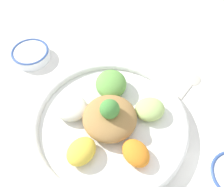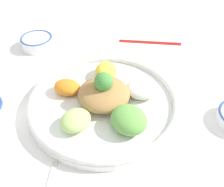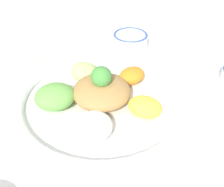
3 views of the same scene
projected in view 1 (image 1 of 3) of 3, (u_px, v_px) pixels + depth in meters
name	position (u px, v px, depth m)	size (l,w,h in m)	color
ground_plane	(109.00, 141.00, 0.65)	(2.40, 2.40, 0.00)	white
salad_platter	(109.00, 121.00, 0.66)	(0.40, 0.40, 0.11)	white
sauce_bowl_red	(31.00, 54.00, 0.80)	(0.11, 0.11, 0.03)	white
serving_spoon_main	(191.00, 83.00, 0.76)	(0.12, 0.07, 0.01)	beige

